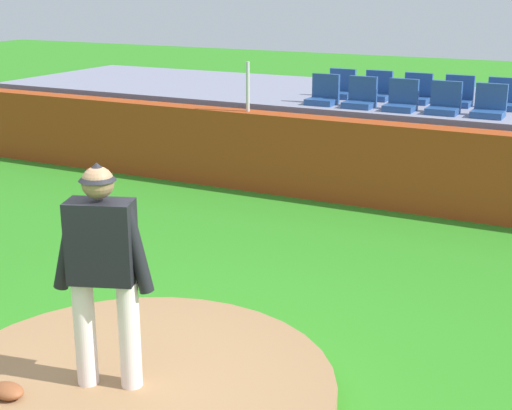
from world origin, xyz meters
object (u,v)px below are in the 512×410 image
object	(u,v)px
stadium_chair_1	(361,98)
stadium_chair_5	(341,89)
stadium_chair_9	(501,99)
fielding_glove	(7,391)
pitcher	(103,260)
stadium_chair_2	(401,101)
stadium_chair_7	(417,94)
stadium_chair_0	(323,95)
stadium_chair_3	(444,103)
stadium_chair_6	(377,91)
stadium_chair_4	(489,107)
stadium_chair_8	(458,96)

from	to	relation	value
stadium_chair_1	stadium_chair_5	xyz separation A→B (m)	(-0.69, 0.89, 0.00)
stadium_chair_9	fielding_glove	bearing A→B (deg)	76.62
pitcher	fielding_glove	size ratio (longest dim) A/B	6.14
fielding_glove	stadium_chair_5	size ratio (longest dim) A/B	0.60
stadium_chair_2	stadium_chair_7	xyz separation A→B (m)	(0.01, 0.90, 0.00)
stadium_chair_0	stadium_chair_3	xyz separation A→B (m)	(2.06, -0.01, 0.00)
stadium_chair_2	pitcher	bearing A→B (deg)	89.04
stadium_chair_2	stadium_chair_5	world-z (taller)	same
stadium_chair_6	fielding_glove	bearing A→B (deg)	90.00
pitcher	stadium_chair_0	distance (m)	7.70
stadium_chair_1	stadium_chair_5	size ratio (longest dim) A/B	1.00
stadium_chair_1	stadium_chair_2	distance (m)	0.70
stadium_chair_0	stadium_chair_4	size ratio (longest dim) A/B	1.00
stadium_chair_0	stadium_chair_9	xyz separation A→B (m)	(2.79, 0.85, 0.00)
stadium_chair_5	stadium_chair_6	size ratio (longest dim) A/B	1.00
fielding_glove	stadium_chair_7	bearing A→B (deg)	-91.17
stadium_chair_4	stadium_chair_9	bearing A→B (deg)	-92.56
stadium_chair_8	stadium_chair_7	bearing A→B (deg)	0.40
pitcher	stadium_chair_8	xyz separation A→B (m)	(0.83, 8.46, 0.20)
stadium_chair_7	stadium_chair_9	distance (m)	1.41
stadium_chair_1	stadium_chair_6	size ratio (longest dim) A/B	1.00
fielding_glove	stadium_chair_4	world-z (taller)	stadium_chair_4
fielding_glove	stadium_chair_1	world-z (taller)	stadium_chair_1
stadium_chair_2	stadium_chair_7	bearing A→B (deg)	-90.32
stadium_chair_6	stadium_chair_1	bearing A→B (deg)	91.17
stadium_chair_7	stadium_chair_9	xyz separation A→B (m)	(1.41, -0.01, 0.00)
stadium_chair_2	stadium_chair_6	distance (m)	1.19
stadium_chair_1	stadium_chair_4	size ratio (longest dim) A/B	1.00
pitcher	stadium_chair_3	size ratio (longest dim) A/B	3.68
stadium_chair_9	stadium_chair_3	bearing A→B (deg)	49.77
stadium_chair_0	stadium_chair_9	bearing A→B (deg)	-163.03
stadium_chair_8	stadium_chair_9	distance (m)	0.71
stadium_chair_5	stadium_chair_2	bearing A→B (deg)	147.09
stadium_chair_3	stadium_chair_9	world-z (taller)	same
stadium_chair_0	stadium_chair_7	size ratio (longest dim) A/B	1.00
fielding_glove	stadium_chair_7	world-z (taller)	stadium_chair_7
stadium_chair_3	stadium_chair_5	size ratio (longest dim) A/B	1.00
stadium_chair_1	stadium_chair_9	world-z (taller)	same
stadium_chair_3	stadium_chair_5	distance (m)	2.25
stadium_chair_0	stadium_chair_7	distance (m)	1.63
fielding_glove	stadium_chair_3	distance (m)	8.32
stadium_chair_1	stadium_chair_2	xyz separation A→B (m)	(0.70, -0.01, 0.00)
stadium_chair_6	stadium_chair_7	bearing A→B (deg)	176.80
stadium_chair_7	stadium_chair_9	bearing A→B (deg)	179.68
stadium_chair_5	stadium_chair_8	world-z (taller)	same
stadium_chair_3	stadium_chair_7	bearing A→B (deg)	-52.01
pitcher	stadium_chair_0	xyz separation A→B (m)	(-1.25, 7.60, 0.20)
stadium_chair_0	stadium_chair_5	size ratio (longest dim) A/B	1.00
stadium_chair_5	stadium_chair_1	bearing A→B (deg)	127.80
stadium_chair_2	stadium_chair_9	bearing A→B (deg)	-147.68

